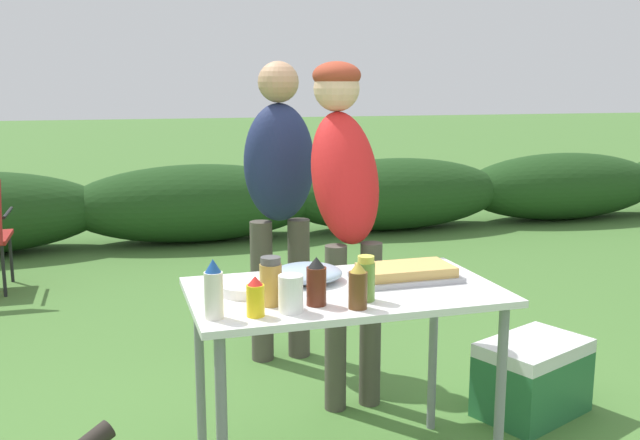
% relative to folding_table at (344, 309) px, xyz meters
% --- Properties ---
extents(shrub_hedge, '(14.40, 0.90, 0.73)m').
position_rel_folding_table_xyz_m(shrub_hedge, '(-0.00, 4.34, -0.30)').
color(shrub_hedge, '#1E4219').
rests_on(shrub_hedge, ground).
extents(folding_table, '(1.10, 0.64, 0.74)m').
position_rel_folding_table_xyz_m(folding_table, '(0.00, 0.00, 0.00)').
color(folding_table, white).
rests_on(folding_table, ground).
extents(food_tray, '(0.39, 0.22, 0.06)m').
position_rel_folding_table_xyz_m(food_tray, '(0.26, 0.04, 0.10)').
color(food_tray, '#9E9EA3').
rests_on(food_tray, folding_table).
extents(plate_stack, '(0.22, 0.22, 0.04)m').
position_rel_folding_table_xyz_m(plate_stack, '(-0.34, 0.05, 0.09)').
color(plate_stack, white).
rests_on(plate_stack, folding_table).
extents(mixing_bowl, '(0.26, 0.26, 0.06)m').
position_rel_folding_table_xyz_m(mixing_bowl, '(-0.10, 0.13, 0.11)').
color(mixing_bowl, '#99B2CC').
rests_on(mixing_bowl, folding_table).
extents(paper_cup_stack, '(0.08, 0.08, 0.12)m').
position_rel_folding_table_xyz_m(paper_cup_stack, '(-0.25, -0.21, 0.14)').
color(paper_cup_stack, white).
rests_on(paper_cup_stack, folding_table).
extents(relish_jar, '(0.06, 0.06, 0.15)m').
position_rel_folding_table_xyz_m(relish_jar, '(0.02, -0.16, 0.15)').
color(relish_jar, olive).
rests_on(relish_jar, folding_table).
extents(spice_jar, '(0.07, 0.07, 0.16)m').
position_rel_folding_table_xyz_m(spice_jar, '(-0.29, -0.11, 0.16)').
color(spice_jar, '#B2893D').
rests_on(spice_jar, folding_table).
extents(beer_bottle, '(0.06, 0.06, 0.16)m').
position_rel_folding_table_xyz_m(beer_bottle, '(-0.03, -0.23, 0.15)').
color(beer_bottle, brown).
rests_on(beer_bottle, folding_table).
extents(mayo_bottle, '(0.06, 0.06, 0.19)m').
position_rel_folding_table_xyz_m(mayo_bottle, '(-0.49, -0.20, 0.17)').
color(mayo_bottle, silver).
rests_on(mayo_bottle, folding_table).
extents(mustard_bottle, '(0.06, 0.06, 0.13)m').
position_rel_folding_table_xyz_m(mustard_bottle, '(-0.37, -0.22, 0.14)').
color(mustard_bottle, yellow).
rests_on(mustard_bottle, folding_table).
extents(bbq_sauce_bottle, '(0.07, 0.07, 0.16)m').
position_rel_folding_table_xyz_m(bbq_sauce_bottle, '(-0.15, -0.16, 0.15)').
color(bbq_sauce_bottle, '#562314').
rests_on(bbq_sauce_bottle, folding_table).
extents(standing_person_in_gray_fleece, '(0.32, 0.45, 1.56)m').
position_rel_folding_table_xyz_m(standing_person_in_gray_fleece, '(0.23, 0.69, 0.34)').
color(standing_person_in_gray_fleece, '#4C473D').
rests_on(standing_person_in_gray_fleece, ground).
extents(standing_person_in_navy_coat, '(0.37, 0.27, 1.58)m').
position_rel_folding_table_xyz_m(standing_person_in_navy_coat, '(0.06, 1.25, 0.28)').
color(standing_person_in_navy_coat, '#4C473D').
rests_on(standing_person_in_navy_coat, ground).
extents(cooler_box, '(0.57, 0.48, 0.34)m').
position_rel_folding_table_xyz_m(cooler_box, '(0.98, 0.27, -0.49)').
color(cooler_box, '#286B3D').
rests_on(cooler_box, ground).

